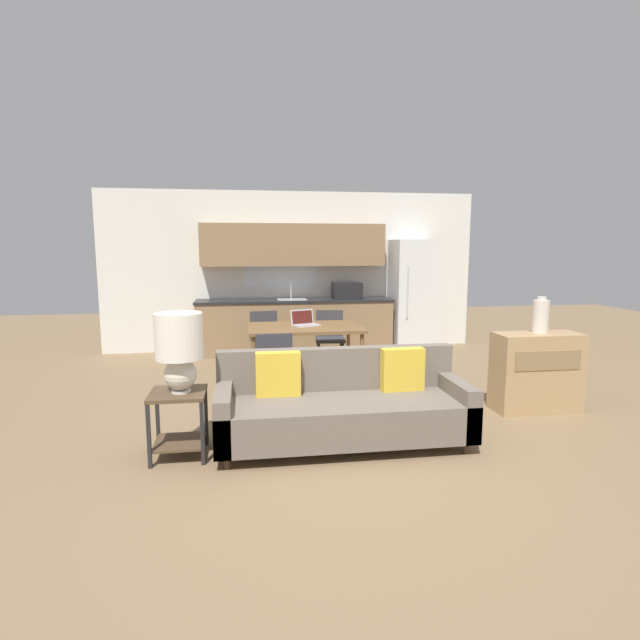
% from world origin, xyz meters
% --- Properties ---
extents(ground_plane, '(20.00, 20.00, 0.00)m').
position_xyz_m(ground_plane, '(0.00, 0.00, 0.00)').
color(ground_plane, '#7F6647').
extents(wall_back, '(6.40, 0.07, 2.70)m').
position_xyz_m(wall_back, '(-0.00, 4.63, 1.35)').
color(wall_back, silver).
rests_on(wall_back, ground_plane).
extents(kitchen_counter, '(3.27, 0.65, 2.15)m').
position_xyz_m(kitchen_counter, '(0.02, 4.33, 0.84)').
color(kitchen_counter, '#8E704C').
rests_on(kitchen_counter, ground_plane).
extents(refrigerator, '(0.71, 0.72, 1.89)m').
position_xyz_m(refrigerator, '(2.03, 4.24, 0.94)').
color(refrigerator, white).
rests_on(refrigerator, ground_plane).
extents(dining_table, '(1.44, 0.94, 0.76)m').
position_xyz_m(dining_table, '(-0.07, 2.30, 0.69)').
color(dining_table, brown).
rests_on(dining_table, ground_plane).
extents(couch, '(2.22, 0.80, 0.83)m').
position_xyz_m(couch, '(0.02, 0.28, 0.33)').
color(couch, '#3D2D1E').
rests_on(couch, ground_plane).
extents(side_table, '(0.46, 0.46, 0.56)m').
position_xyz_m(side_table, '(-1.40, 0.19, 0.38)').
color(side_table, brown).
rests_on(side_table, ground_plane).
extents(table_lamp, '(0.39, 0.39, 0.67)m').
position_xyz_m(table_lamp, '(-1.37, 0.18, 0.96)').
color(table_lamp, silver).
rests_on(table_lamp, side_table).
extents(credenza, '(0.92, 0.39, 0.85)m').
position_xyz_m(credenza, '(2.28, 0.86, 0.43)').
color(credenza, tan).
rests_on(credenza, ground_plane).
extents(vase, '(0.17, 0.17, 0.39)m').
position_xyz_m(vase, '(2.31, 0.89, 1.03)').
color(vase, beige).
rests_on(vase, credenza).
extents(dining_chair_far_left, '(0.47, 0.47, 0.84)m').
position_xyz_m(dining_chair_far_left, '(-0.54, 3.16, 0.48)').
color(dining_chair_far_left, '#38383D').
rests_on(dining_chair_far_left, ground_plane).
extents(dining_chair_far_right, '(0.46, 0.46, 0.84)m').
position_xyz_m(dining_chair_far_right, '(0.40, 3.11, 0.48)').
color(dining_chair_far_right, '#38383D').
rests_on(dining_chair_far_right, ground_plane).
extents(dining_chair_near_left, '(0.44, 0.44, 0.84)m').
position_xyz_m(dining_chair_near_left, '(-0.53, 1.45, 0.48)').
color(dining_chair_near_left, '#38383D').
rests_on(dining_chair_near_left, ground_plane).
extents(laptop, '(0.39, 0.35, 0.20)m').
position_xyz_m(laptop, '(-0.07, 2.38, 0.80)').
color(laptop, '#B7BABC').
rests_on(laptop, dining_table).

